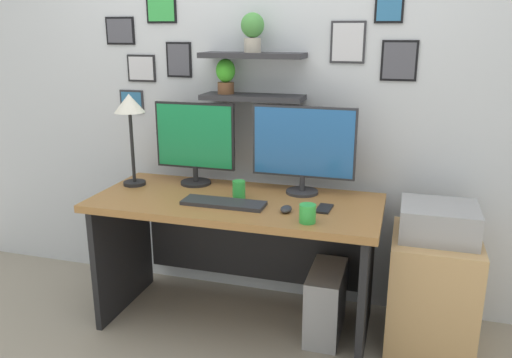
# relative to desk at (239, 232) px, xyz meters

# --- Properties ---
(ground_plane) EXTENTS (8.00, 8.00, 0.00)m
(ground_plane) POSITION_rel_desk_xyz_m (0.00, -0.05, -0.54)
(ground_plane) COLOR gray
(back_wall_assembly) EXTENTS (4.40, 0.24, 2.70)m
(back_wall_assembly) POSITION_rel_desk_xyz_m (-0.00, 0.38, 0.82)
(back_wall_assembly) COLOR silver
(back_wall_assembly) RESTS_ON ground
(desk) EXTENTS (1.56, 0.68, 0.75)m
(desk) POSITION_rel_desk_xyz_m (0.00, 0.00, 0.00)
(desk) COLOR #9E6B38
(desk) RESTS_ON ground
(monitor_left) EXTENTS (0.48, 0.18, 0.48)m
(monitor_left) POSITION_rel_desk_xyz_m (-0.32, 0.16, 0.47)
(monitor_left) COLOR black
(monitor_left) RESTS_ON desk
(monitor_right) EXTENTS (0.58, 0.18, 0.49)m
(monitor_right) POSITION_rel_desk_xyz_m (0.32, 0.16, 0.48)
(monitor_right) COLOR #2D2D33
(monitor_right) RESTS_ON desk
(keyboard) EXTENTS (0.44, 0.14, 0.02)m
(keyboard) POSITION_rel_desk_xyz_m (-0.03, -0.16, 0.22)
(keyboard) COLOR #2D2D33
(keyboard) RESTS_ON desk
(computer_mouse) EXTENTS (0.06, 0.09, 0.03)m
(computer_mouse) POSITION_rel_desk_xyz_m (0.31, -0.17, 0.23)
(computer_mouse) COLOR #2D2D33
(computer_mouse) RESTS_ON desk
(desk_lamp) EXTENTS (0.18, 0.18, 0.54)m
(desk_lamp) POSITION_rel_desk_xyz_m (-0.66, 0.04, 0.64)
(desk_lamp) COLOR black
(desk_lamp) RESTS_ON desk
(cell_phone) EXTENTS (0.08, 0.14, 0.01)m
(cell_phone) POSITION_rel_desk_xyz_m (0.49, -0.08, 0.22)
(cell_phone) COLOR black
(cell_phone) RESTS_ON desk
(coffee_mug) EXTENTS (0.08, 0.08, 0.09)m
(coffee_mug) POSITION_rel_desk_xyz_m (0.44, -0.29, 0.26)
(coffee_mug) COLOR green
(coffee_mug) RESTS_ON desk
(pen_cup) EXTENTS (0.07, 0.07, 0.10)m
(pen_cup) POSITION_rel_desk_xyz_m (0.01, -0.04, 0.26)
(pen_cup) COLOR green
(pen_cup) RESTS_ON desk
(drawer_cabinet) EXTENTS (0.44, 0.50, 0.61)m
(drawer_cabinet) POSITION_rel_desk_xyz_m (1.05, 0.06, -0.23)
(drawer_cabinet) COLOR tan
(drawer_cabinet) RESTS_ON ground
(printer) EXTENTS (0.38, 0.34, 0.17)m
(printer) POSITION_rel_desk_xyz_m (1.05, 0.06, 0.16)
(printer) COLOR #9E9EA3
(printer) RESTS_ON drawer_cabinet
(computer_tower_right) EXTENTS (0.18, 0.40, 0.38)m
(computer_tower_right) POSITION_rel_desk_xyz_m (0.51, -0.02, -0.35)
(computer_tower_right) COLOR #99999E
(computer_tower_right) RESTS_ON ground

